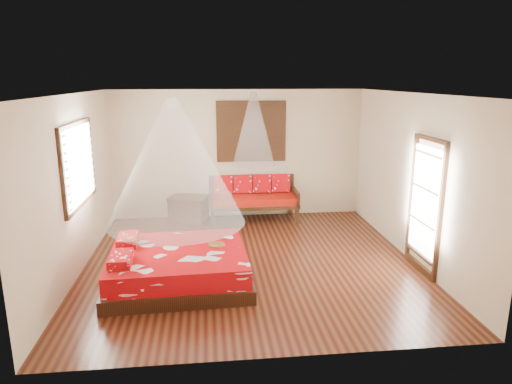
% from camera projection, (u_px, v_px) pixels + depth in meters
% --- Properties ---
extents(room, '(5.54, 5.54, 2.84)m').
position_uv_depth(room, '(250.00, 182.00, 7.40)').
color(room, black).
rests_on(room, ground).
extents(bed, '(2.18, 1.99, 0.64)m').
position_uv_depth(bed, '(178.00, 266.00, 6.94)').
color(bed, black).
rests_on(bed, floor).
extents(daybed, '(1.91, 0.85, 0.97)m').
position_uv_depth(daybed, '(253.00, 196.00, 9.94)').
color(daybed, black).
rests_on(daybed, floor).
extents(storage_chest, '(0.93, 0.79, 0.54)m').
position_uv_depth(storage_chest, '(189.00, 208.00, 9.92)').
color(storage_chest, black).
rests_on(storage_chest, floor).
extents(shutter_panel, '(1.52, 0.06, 1.32)m').
position_uv_depth(shutter_panel, '(251.00, 131.00, 9.93)').
color(shutter_panel, black).
rests_on(shutter_panel, wall_back).
extents(window_left, '(0.10, 1.74, 1.34)m').
position_uv_depth(window_left, '(79.00, 164.00, 7.23)').
color(window_left, black).
rests_on(window_left, wall_left).
extents(glazed_door, '(0.08, 1.02, 2.16)m').
position_uv_depth(glazed_door, '(425.00, 206.00, 7.19)').
color(glazed_door, black).
rests_on(glazed_door, floor).
extents(wine_tray, '(0.26, 0.26, 0.21)m').
position_uv_depth(wine_tray, '(217.00, 242.00, 7.07)').
color(wine_tray, brown).
rests_on(wine_tray, bed).
extents(mosquito_net_main, '(2.03, 2.03, 1.80)m').
position_uv_depth(mosquito_net_main, '(174.00, 163.00, 6.56)').
color(mosquito_net_main, white).
rests_on(mosquito_net_main, ceiling).
extents(mosquito_net_daybed, '(0.89, 0.89, 1.50)m').
position_uv_depth(mosquito_net_daybed, '(253.00, 129.00, 9.45)').
color(mosquito_net_daybed, white).
rests_on(mosquito_net_daybed, ceiling).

